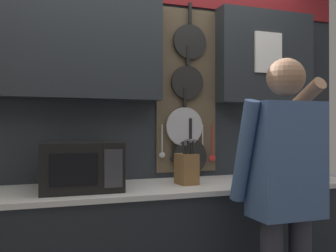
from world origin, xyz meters
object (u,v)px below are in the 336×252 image
(knife_block, at_px, (187,168))
(person, at_px, (285,184))
(microwave, at_px, (80,166))
(utensil_crock, at_px, (252,168))

(knife_block, xyz_separation_m, person, (0.35, -0.55, -0.04))
(microwave, distance_m, person, 1.16)
(microwave, height_order, person, person)
(person, bearing_deg, microwave, 151.74)
(microwave, relative_size, utensil_crock, 1.33)
(utensil_crock, bearing_deg, person, -104.49)
(person, bearing_deg, utensil_crock, 75.51)
(knife_block, bearing_deg, utensil_crock, 0.17)
(knife_block, relative_size, person, 0.17)
(person, bearing_deg, knife_block, 122.19)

